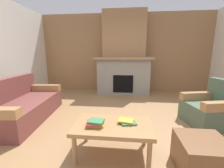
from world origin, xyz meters
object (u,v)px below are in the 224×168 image
(coffee_table, at_px, (113,128))
(armchair, at_px, (211,109))
(fireplace, at_px, (124,59))
(couch, at_px, (23,106))
(ottoman, at_px, (202,156))

(coffee_table, bearing_deg, armchair, 30.65)
(armchair, distance_m, coffee_table, 2.05)
(fireplace, bearing_deg, couch, -129.89)
(fireplace, xyz_separation_m, couch, (-1.98, -2.37, -0.88))
(fireplace, xyz_separation_m, ottoman, (0.97, -3.46, -0.96))
(fireplace, xyz_separation_m, coffee_table, (-0.04, -3.25, -0.79))
(fireplace, xyz_separation_m, armchair, (1.72, -2.20, -0.87))
(fireplace, bearing_deg, coffee_table, -90.79)
(coffee_table, distance_m, ottoman, 1.05)
(couch, xyz_separation_m, coffee_table, (1.94, -0.87, 0.09))
(couch, xyz_separation_m, armchair, (3.70, 0.17, 0.01))
(ottoman, bearing_deg, coffee_table, 168.29)
(couch, relative_size, ottoman, 3.60)
(couch, height_order, armchair, same)
(fireplace, bearing_deg, ottoman, -74.27)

